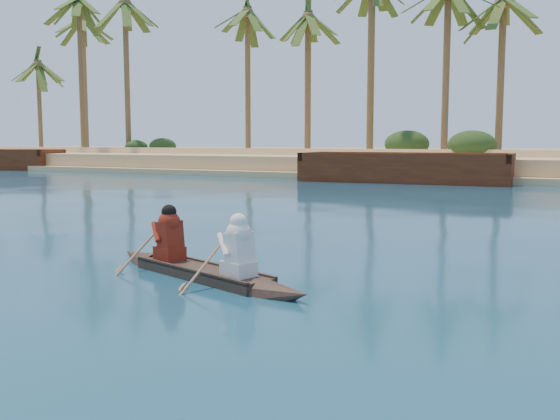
% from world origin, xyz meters
% --- Properties ---
extents(ground, '(160.00, 160.00, 0.00)m').
position_xyz_m(ground, '(0.00, 0.00, 0.00)').
color(ground, navy).
rests_on(ground, ground).
extents(sandy_embankment, '(150.00, 51.00, 1.50)m').
position_xyz_m(sandy_embankment, '(0.00, 46.89, 0.53)').
color(sandy_embankment, tan).
rests_on(sandy_embankment, ground).
extents(palm_grove, '(110.00, 14.00, 16.00)m').
position_xyz_m(palm_grove, '(0.00, 35.00, 8.00)').
color(palm_grove, '#33501C').
rests_on(palm_grove, ground).
extents(shrub_cluster, '(100.00, 6.00, 2.40)m').
position_xyz_m(shrub_cluster, '(0.00, 31.50, 1.20)').
color(shrub_cluster, '#223814').
rests_on(shrub_cluster, ground).
extents(canoe, '(4.87, 2.25, 1.36)m').
position_xyz_m(canoe, '(8.00, -4.00, 0.26)').
color(canoe, '#3E2D21').
rests_on(canoe, ground).
extents(barge_mid, '(11.73, 4.42, 1.93)m').
position_xyz_m(barge_mid, '(4.53, 22.00, 0.67)').
color(barge_mid, '#612C14').
rests_on(barge_mid, ground).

